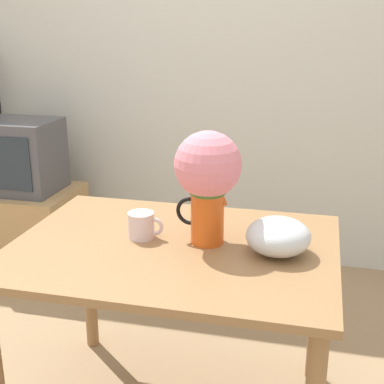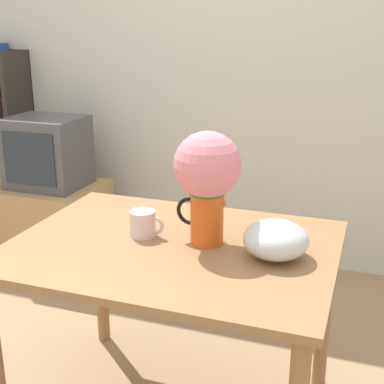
{
  "view_description": "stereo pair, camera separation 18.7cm",
  "coord_description": "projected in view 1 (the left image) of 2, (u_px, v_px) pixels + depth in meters",
  "views": [
    {
      "loc": [
        0.72,
        -1.67,
        1.58
      ],
      "look_at": [
        0.27,
        0.16,
        0.97
      ],
      "focal_mm": 50.0,
      "sensor_mm": 36.0,
      "label": 1
    },
    {
      "loc": [
        0.9,
        -1.61,
        1.58
      ],
      "look_at": [
        0.27,
        0.16,
        0.97
      ],
      "focal_mm": 50.0,
      "sensor_mm": 36.0,
      "label": 2
    }
  ],
  "objects": [
    {
      "name": "flower_vase",
      "position": [
        208.0,
        175.0,
        1.95
      ],
      "size": [
        0.25,
        0.25,
        0.43
      ],
      "color": "#E05619",
      "rests_on": "table"
    },
    {
      "name": "tv_stand",
      "position": [
        28.0,
        228.0,
        3.54
      ],
      "size": [
        0.65,
        0.54,
        0.53
      ],
      "color": "tan",
      "rests_on": "ground_plane"
    },
    {
      "name": "coffee_mug",
      "position": [
        142.0,
        225.0,
        2.05
      ],
      "size": [
        0.14,
        0.1,
        0.1
      ],
      "color": "silver",
      "rests_on": "table"
    },
    {
      "name": "tv_set",
      "position": [
        20.0,
        156.0,
        3.39
      ],
      "size": [
        0.47,
        0.4,
        0.46
      ],
      "color": "#4C4C51",
      "rests_on": "tv_stand"
    },
    {
      "name": "table",
      "position": [
        174.0,
        271.0,
        2.04
      ],
      "size": [
        1.21,
        0.92,
        0.78
      ],
      "color": "olive",
      "rests_on": "ground_plane"
    },
    {
      "name": "white_bowl",
      "position": [
        278.0,
        236.0,
        1.91
      ],
      "size": [
        0.23,
        0.23,
        0.13
      ],
      "color": "silver",
      "rests_on": "table"
    },
    {
      "name": "wall_back",
      "position": [
        210.0,
        66.0,
        3.43
      ],
      "size": [
        8.0,
        0.05,
        2.6
      ],
      "color": "silver",
      "rests_on": "ground_plane"
    }
  ]
}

